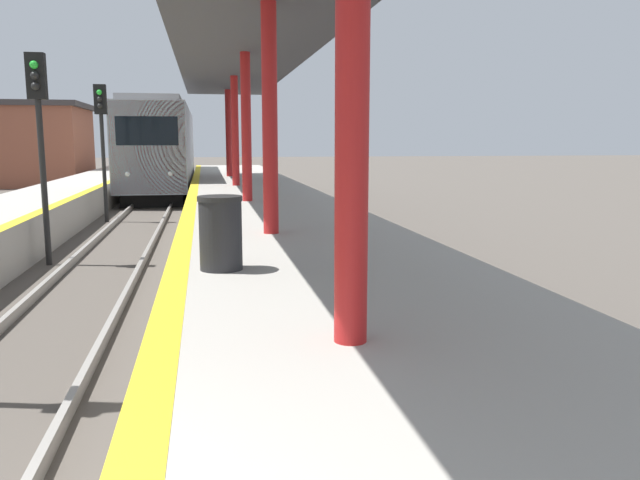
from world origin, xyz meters
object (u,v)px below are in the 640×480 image
train (162,148)px  trash_bin (221,233)px  signal_mid (39,118)px  signal_far (102,126)px

train → trash_bin: bearing=-84.8°
train → trash_bin: size_ratio=17.84×
train → signal_mid: (-1.19, -18.35, 0.81)m
signal_far → trash_bin: signal_far is taller
trash_bin → signal_far: bearing=104.3°
train → signal_mid: 18.40m
trash_bin → train: bearing=95.2°
signal_mid → train: bearing=86.3°
signal_far → trash_bin: (3.26, -12.80, -1.56)m
train → trash_bin: (2.20, -24.13, -0.75)m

